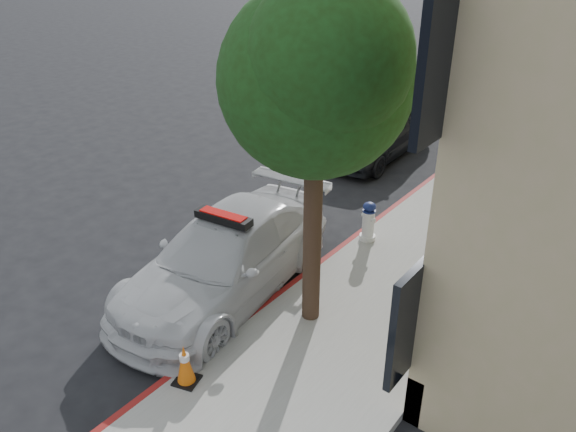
% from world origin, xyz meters
% --- Properties ---
extents(ground, '(120.00, 120.00, 0.00)m').
position_xyz_m(ground, '(0.00, 0.00, 0.00)').
color(ground, black).
rests_on(ground, ground).
extents(sidewalk, '(3.20, 50.00, 0.15)m').
position_xyz_m(sidewalk, '(3.60, 10.00, 0.07)').
color(sidewalk, gray).
rests_on(sidewalk, ground).
extents(curb_strip, '(0.12, 50.00, 0.15)m').
position_xyz_m(curb_strip, '(2.06, 10.00, 0.07)').
color(curb_strip, maroon).
rests_on(curb_strip, ground).
extents(tree_near, '(2.92, 2.82, 5.62)m').
position_xyz_m(tree_near, '(2.93, -2.01, 4.27)').
color(tree_near, black).
rests_on(tree_near, sidewalk).
extents(tree_mid, '(2.77, 2.64, 5.43)m').
position_xyz_m(tree_mid, '(2.93, 5.99, 4.16)').
color(tree_mid, black).
rests_on(tree_mid, sidewalk).
extents(police_car, '(2.73, 5.41, 1.66)m').
position_xyz_m(police_car, '(1.10, -2.18, 0.76)').
color(police_car, silver).
rests_on(police_car, ground).
extents(parked_car_mid, '(2.01, 4.73, 1.59)m').
position_xyz_m(parked_car_mid, '(-0.14, 5.71, 0.80)').
color(parked_car_mid, black).
rests_on(parked_car_mid, ground).
extents(parked_car_far, '(2.02, 4.37, 1.39)m').
position_xyz_m(parked_car_far, '(0.81, 13.29, 0.69)').
color(parked_car_far, '#151F36').
rests_on(parked_car_far, ground).
extents(fire_hydrant, '(0.38, 0.34, 0.88)m').
position_xyz_m(fire_hydrant, '(2.35, 0.90, 0.58)').
color(fire_hydrant, white).
rests_on(fire_hydrant, sidewalk).
extents(traffic_cone, '(0.44, 0.44, 0.67)m').
position_xyz_m(traffic_cone, '(2.35, -4.42, 0.48)').
color(traffic_cone, black).
rests_on(traffic_cone, sidewalk).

